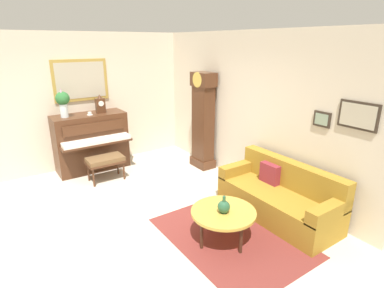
{
  "coord_description": "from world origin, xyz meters",
  "views": [
    {
      "loc": [
        4.05,
        -1.63,
        2.61
      ],
      "look_at": [
        -0.04,
        1.17,
        0.96
      ],
      "focal_mm": 29.01,
      "sensor_mm": 36.0,
      "label": 1
    }
  ],
  "objects_px": {
    "flower_vase": "(63,101)",
    "green_jug": "(224,207)",
    "piano_bench": "(105,161)",
    "couch": "(279,197)",
    "piano": "(91,142)",
    "teacup": "(90,114)",
    "mantel_clock": "(100,105)",
    "grandfather_clock": "(203,123)",
    "coffee_table": "(223,213)"
  },
  "relations": [
    {
      "from": "flower_vase",
      "to": "green_jug",
      "type": "xyz_separation_m",
      "value": [
        3.53,
        1.11,
        -0.98
      ]
    },
    {
      "from": "piano_bench",
      "to": "couch",
      "type": "distance_m",
      "value": 3.3
    },
    {
      "from": "piano",
      "to": "green_jug",
      "type": "distance_m",
      "value": 3.59
    },
    {
      "from": "piano_bench",
      "to": "teacup",
      "type": "relative_size",
      "value": 6.03
    },
    {
      "from": "piano_bench",
      "to": "piano",
      "type": "bearing_deg",
      "value": -177.88
    },
    {
      "from": "couch",
      "to": "green_jug",
      "type": "distance_m",
      "value": 1.18
    },
    {
      "from": "piano",
      "to": "flower_vase",
      "type": "distance_m",
      "value": 1.02
    },
    {
      "from": "mantel_clock",
      "to": "teacup",
      "type": "height_order",
      "value": "mantel_clock"
    },
    {
      "from": "grandfather_clock",
      "to": "piano_bench",
      "type": "bearing_deg",
      "value": -103.6
    },
    {
      "from": "coffee_table",
      "to": "green_jug",
      "type": "distance_m",
      "value": 0.13
    },
    {
      "from": "piano",
      "to": "couch",
      "type": "xyz_separation_m",
      "value": [
        3.5,
        1.81,
        -0.29
      ]
    },
    {
      "from": "flower_vase",
      "to": "teacup",
      "type": "distance_m",
      "value": 0.55
    },
    {
      "from": "mantel_clock",
      "to": "grandfather_clock",
      "type": "bearing_deg",
      "value": 55.81
    },
    {
      "from": "couch",
      "to": "mantel_clock",
      "type": "height_order",
      "value": "mantel_clock"
    },
    {
      "from": "coffee_table",
      "to": "green_jug",
      "type": "bearing_deg",
      "value": -38.28
    },
    {
      "from": "piano_bench",
      "to": "couch",
      "type": "xyz_separation_m",
      "value": [
        2.78,
        1.78,
        -0.09
      ]
    },
    {
      "from": "piano",
      "to": "flower_vase",
      "type": "xyz_separation_m",
      "value": [
        0.0,
        -0.46,
        0.91
      ]
    },
    {
      "from": "piano",
      "to": "mantel_clock",
      "type": "distance_m",
      "value": 0.81
    },
    {
      "from": "piano_bench",
      "to": "green_jug",
      "type": "relative_size",
      "value": 2.92
    },
    {
      "from": "coffee_table",
      "to": "piano",
      "type": "bearing_deg",
      "value": -169.05
    },
    {
      "from": "piano",
      "to": "green_jug",
      "type": "relative_size",
      "value": 6.0
    },
    {
      "from": "couch",
      "to": "teacup",
      "type": "distance_m",
      "value": 3.96
    },
    {
      "from": "couch",
      "to": "green_jug",
      "type": "bearing_deg",
      "value": -88.34
    },
    {
      "from": "piano",
      "to": "piano_bench",
      "type": "height_order",
      "value": "piano"
    },
    {
      "from": "green_jug",
      "to": "piano",
      "type": "bearing_deg",
      "value": -169.55
    },
    {
      "from": "piano_bench",
      "to": "grandfather_clock",
      "type": "xyz_separation_m",
      "value": [
        0.48,
        1.99,
        0.56
      ]
    },
    {
      "from": "grandfather_clock",
      "to": "couch",
      "type": "xyz_separation_m",
      "value": [
        2.3,
        -0.21,
        -0.65
      ]
    },
    {
      "from": "grandfather_clock",
      "to": "coffee_table",
      "type": "bearing_deg",
      "value": -30.25
    },
    {
      "from": "piano",
      "to": "couch",
      "type": "distance_m",
      "value": 3.95
    },
    {
      "from": "grandfather_clock",
      "to": "flower_vase",
      "type": "distance_m",
      "value": 2.8
    },
    {
      "from": "flower_vase",
      "to": "piano_bench",
      "type": "bearing_deg",
      "value": 34.23
    },
    {
      "from": "coffee_table",
      "to": "green_jug",
      "type": "xyz_separation_m",
      "value": [
        0.03,
        -0.03,
        0.12
      ]
    },
    {
      "from": "green_jug",
      "to": "couch",
      "type": "bearing_deg",
      "value": 91.66
    },
    {
      "from": "grandfather_clock",
      "to": "couch",
      "type": "relative_size",
      "value": 1.07
    },
    {
      "from": "coffee_table",
      "to": "teacup",
      "type": "xyz_separation_m",
      "value": [
        -3.41,
        -0.67,
        0.81
      ]
    },
    {
      "from": "piano_bench",
      "to": "grandfather_clock",
      "type": "relative_size",
      "value": 0.34
    },
    {
      "from": "grandfather_clock",
      "to": "green_jug",
      "type": "bearing_deg",
      "value": -30.37
    },
    {
      "from": "piano_bench",
      "to": "teacup",
      "type": "xyz_separation_m",
      "value": [
        -0.63,
        -0.02,
        0.81
      ]
    },
    {
      "from": "grandfather_clock",
      "to": "flower_vase",
      "type": "height_order",
      "value": "grandfather_clock"
    },
    {
      "from": "couch",
      "to": "mantel_clock",
      "type": "xyz_separation_m",
      "value": [
        -3.49,
        -1.55,
        1.06
      ]
    },
    {
      "from": "flower_vase",
      "to": "teacup",
      "type": "xyz_separation_m",
      "value": [
        0.08,
        0.46,
        -0.29
      ]
    },
    {
      "from": "flower_vase",
      "to": "green_jug",
      "type": "height_order",
      "value": "flower_vase"
    },
    {
      "from": "piano_bench",
      "to": "coffee_table",
      "type": "distance_m",
      "value": 2.86
    },
    {
      "from": "piano",
      "to": "flower_vase",
      "type": "bearing_deg",
      "value": -89.8
    },
    {
      "from": "mantel_clock",
      "to": "green_jug",
      "type": "height_order",
      "value": "mantel_clock"
    },
    {
      "from": "teacup",
      "to": "green_jug",
      "type": "distance_m",
      "value": 3.57
    },
    {
      "from": "piano_bench",
      "to": "green_jug",
      "type": "xyz_separation_m",
      "value": [
        2.81,
        0.62,
        0.12
      ]
    },
    {
      "from": "teacup",
      "to": "grandfather_clock",
      "type": "bearing_deg",
      "value": 61.09
    },
    {
      "from": "mantel_clock",
      "to": "teacup",
      "type": "bearing_deg",
      "value": -72.15
    },
    {
      "from": "piano",
      "to": "couch",
      "type": "bearing_deg",
      "value": 27.34
    }
  ]
}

